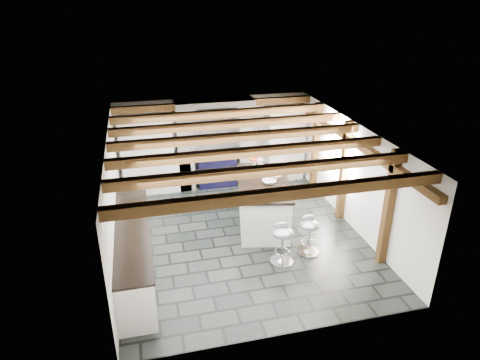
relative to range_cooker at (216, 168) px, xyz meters
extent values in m
plane|color=black|center=(0.00, -2.68, -0.47)|extent=(6.00, 6.00, 0.00)
plane|color=white|center=(0.00, 0.32, 0.68)|extent=(5.00, 0.00, 5.00)
plane|color=white|center=(-2.50, -2.68, 0.68)|extent=(0.00, 6.00, 6.00)
plane|color=white|center=(2.50, -2.68, 0.68)|extent=(0.00, 6.00, 6.00)
plane|color=white|center=(0.00, -2.68, 1.83)|extent=(6.00, 6.00, 0.00)
cube|color=silver|center=(-0.80, 0.02, 0.48)|extent=(0.40, 0.60, 1.90)
cube|color=silver|center=(0.80, 0.02, 0.48)|extent=(0.40, 0.60, 1.90)
cube|color=#563718|center=(0.00, 0.02, 1.52)|extent=(2.10, 0.65, 0.18)
cube|color=silver|center=(0.00, 0.02, 1.68)|extent=(2.00, 0.60, 0.31)
cube|color=black|center=(0.00, -0.30, 1.58)|extent=(1.00, 0.03, 0.22)
cube|color=silver|center=(0.00, -0.31, 1.58)|extent=(0.90, 0.01, 0.14)
cube|color=white|center=(-1.75, 0.02, 0.53)|extent=(1.30, 0.58, 2.00)
cube|color=white|center=(1.90, 0.02, 0.53)|extent=(1.00, 0.58, 2.00)
cube|color=white|center=(-2.20, -3.28, -0.03)|extent=(0.60, 3.80, 0.88)
cube|color=black|center=(-2.20, -3.28, 0.43)|extent=(0.64, 3.80, 0.04)
cube|color=white|center=(-1.05, 0.02, -0.03)|extent=(0.70, 0.60, 0.88)
cube|color=black|center=(-1.05, 0.02, 0.43)|extent=(0.74, 0.64, 0.04)
cube|color=#563718|center=(2.42, -2.68, 1.48)|extent=(0.15, 5.80, 0.14)
plane|color=white|center=(2.48, -2.08, 1.08)|extent=(0.00, 0.90, 0.90)
cube|color=#563718|center=(0.00, -5.28, 1.74)|extent=(5.00, 0.16, 0.16)
cube|color=#563718|center=(0.00, -4.41, 1.74)|extent=(5.00, 0.16, 0.16)
cube|color=#563718|center=(0.00, -3.54, 1.74)|extent=(5.00, 0.16, 0.16)
cube|color=#563718|center=(0.00, -2.68, 1.74)|extent=(5.00, 0.16, 0.16)
cube|color=#563718|center=(0.00, -1.81, 1.74)|extent=(5.00, 0.16, 0.16)
cube|color=#563718|center=(0.00, -0.94, 1.74)|extent=(5.00, 0.16, 0.16)
cube|color=#563718|center=(0.00, -0.08, 1.74)|extent=(5.00, 0.16, 0.16)
cube|color=#563718|center=(2.42, -4.28, 0.68)|extent=(0.15, 0.15, 2.30)
cube|color=#563718|center=(2.42, -2.48, 0.68)|extent=(0.15, 0.15, 2.30)
cube|color=#563718|center=(2.42, -0.88, 0.68)|extent=(0.15, 0.15, 2.30)
cylinder|color=black|center=(0.45, -2.73, 1.46)|extent=(0.01, 0.01, 0.56)
cylinder|color=white|center=(0.45, -2.73, 1.13)|extent=(0.09, 0.09, 0.22)
cylinder|color=black|center=(0.50, -2.43, 1.46)|extent=(0.01, 0.01, 0.56)
cylinder|color=white|center=(0.50, -2.43, 1.13)|extent=(0.09, 0.09, 0.22)
cylinder|color=black|center=(0.55, -2.13, 1.46)|extent=(0.01, 0.01, 0.56)
cylinder|color=white|center=(0.55, -2.13, 1.13)|extent=(0.09, 0.09, 0.22)
cube|color=black|center=(0.00, 0.00, -0.02)|extent=(1.00, 0.60, 0.90)
ellipsoid|color=silver|center=(-0.25, 0.00, 0.46)|extent=(0.28, 0.28, 0.11)
ellipsoid|color=silver|center=(0.25, 0.00, 0.46)|extent=(0.28, 0.28, 0.11)
cylinder|color=silver|center=(0.00, -0.32, 0.35)|extent=(0.95, 0.03, 0.03)
cube|color=black|center=(-0.25, -0.30, -0.02)|extent=(0.35, 0.02, 0.30)
cube|color=black|center=(0.25, -0.30, -0.02)|extent=(0.35, 0.02, 0.30)
cube|color=white|center=(0.61, -2.32, 0.02)|extent=(1.41, 2.17, 0.98)
cube|color=black|center=(0.61, -2.32, 0.54)|extent=(1.51, 2.28, 0.06)
imported|color=white|center=(0.57, -1.74, 0.68)|extent=(0.24, 0.24, 0.21)
ellipsoid|color=#C0421B|center=(0.57, -1.74, 0.85)|extent=(0.22, 0.22, 0.13)
cylinder|color=white|center=(0.86, -1.97, 0.67)|extent=(0.13, 0.13, 0.20)
imported|color=white|center=(0.70, -2.45, 0.61)|extent=(0.34, 0.34, 0.07)
cylinder|color=white|center=(0.90, -2.32, 0.63)|extent=(0.06, 0.06, 0.11)
cylinder|color=white|center=(0.90, -2.32, 0.69)|extent=(0.25, 0.25, 0.02)
cylinder|color=tan|center=(0.90, -2.32, 0.74)|extent=(0.19, 0.19, 0.08)
cylinder|color=silver|center=(1.16, -3.68, -0.45)|extent=(0.44, 0.44, 0.03)
cone|color=silver|center=(1.16, -3.68, -0.41)|extent=(0.20, 0.20, 0.08)
cylinder|color=silver|center=(1.16, -3.68, -0.14)|extent=(0.05, 0.05, 0.55)
torus|color=silver|center=(1.16, -3.68, -0.23)|extent=(0.28, 0.28, 0.02)
ellipsoid|color=#9396A0|center=(1.16, -3.68, 0.17)|extent=(0.43, 0.43, 0.18)
ellipsoid|color=#9396A0|center=(1.17, -3.58, 0.27)|extent=(0.29, 0.13, 0.15)
cylinder|color=silver|center=(0.54, -3.85, -0.45)|extent=(0.45, 0.45, 0.03)
cone|color=silver|center=(0.54, -3.85, -0.40)|extent=(0.20, 0.20, 0.08)
cylinder|color=silver|center=(0.54, -3.85, -0.13)|extent=(0.05, 0.05, 0.56)
torus|color=silver|center=(0.54, -3.85, -0.22)|extent=(0.28, 0.28, 0.02)
ellipsoid|color=#9396A0|center=(0.54, -3.85, 0.19)|extent=(0.46, 0.46, 0.18)
ellipsoid|color=#9396A0|center=(0.56, -3.75, 0.29)|extent=(0.30, 0.15, 0.16)
camera|label=1|loc=(-1.89, -10.37, 4.39)|focal=32.00mm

